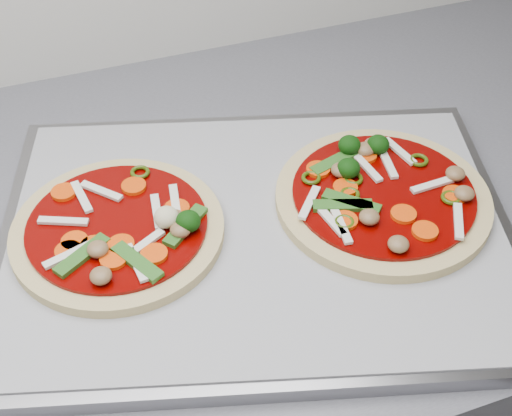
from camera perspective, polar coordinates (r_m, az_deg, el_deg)
name	(u,v)px	position (r m, az deg, el deg)	size (l,w,h in m)	color
baking_tray	(257,234)	(0.70, 0.09, -2.06)	(0.50, 0.37, 0.02)	gray
parchment	(257,227)	(0.70, 0.09, -1.53)	(0.48, 0.35, 0.00)	#97979C
pizza_left	(121,230)	(0.69, -10.77, -1.71)	(0.21, 0.21, 0.03)	tan
pizza_right	(381,195)	(0.73, 10.00, 1.07)	(0.30, 0.30, 0.04)	tan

